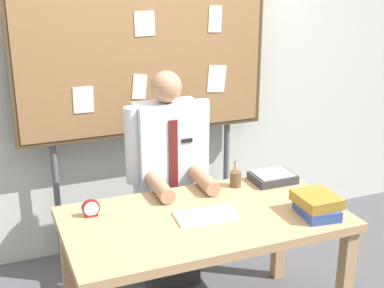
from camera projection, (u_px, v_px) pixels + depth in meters
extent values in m
cube|color=silver|center=(136.00, 66.00, 3.82)|extent=(6.40, 0.08, 2.70)
cube|color=tan|center=(204.00, 219.00, 2.93)|extent=(1.52, 0.82, 0.05)
cube|color=tan|center=(344.00, 286.00, 2.99)|extent=(0.07, 0.07, 0.70)
cube|color=tan|center=(69.00, 273.00, 3.12)|extent=(0.07, 0.07, 0.70)
cube|color=tan|center=(279.00, 230.00, 3.61)|extent=(0.07, 0.07, 0.70)
cube|color=#2D2D33|center=(169.00, 250.00, 3.63)|extent=(0.34, 0.30, 0.44)
cube|color=silver|center=(167.00, 164.00, 3.42)|extent=(0.40, 0.22, 0.80)
sphere|color=#A87A5B|center=(166.00, 87.00, 3.26)|extent=(0.19, 0.19, 0.19)
cylinder|color=silver|center=(132.00, 146.00, 3.27)|extent=(0.09, 0.09, 0.48)
cylinder|color=silver|center=(202.00, 137.00, 3.44)|extent=(0.09, 0.09, 0.48)
cylinder|color=#A87A5B|center=(160.00, 187.00, 3.16)|extent=(0.09, 0.30, 0.09)
cylinder|color=#A87A5B|center=(204.00, 180.00, 3.26)|extent=(0.09, 0.30, 0.09)
cube|color=#591919|center=(173.00, 161.00, 3.30)|extent=(0.06, 0.01, 0.52)
cube|color=black|center=(187.00, 141.00, 3.30)|extent=(0.07, 0.01, 0.02)
cube|color=#4C3823|center=(144.00, 53.00, 3.61)|extent=(1.75, 0.05, 1.13)
cube|color=olive|center=(144.00, 53.00, 3.60)|extent=(1.69, 0.04, 1.07)
cylinder|color=#59595E|center=(58.00, 203.00, 3.73)|extent=(0.04, 0.04, 0.94)
cylinder|color=#59595E|center=(226.00, 177.00, 4.19)|extent=(0.04, 0.04, 0.94)
cube|color=white|center=(83.00, 100.00, 3.51)|extent=(0.14, 0.00, 0.18)
cube|color=silver|center=(217.00, 79.00, 3.83)|extent=(0.15, 0.00, 0.20)
cube|color=white|center=(145.00, 24.00, 3.51)|extent=(0.14, 0.00, 0.16)
cube|color=silver|center=(215.00, 19.00, 3.69)|extent=(0.10, 0.00, 0.18)
cube|color=silver|center=(140.00, 87.00, 3.63)|extent=(0.11, 0.00, 0.18)
cube|color=#2D4C99|center=(317.00, 210.00, 2.91)|extent=(0.20, 0.26, 0.06)
cube|color=olive|center=(316.00, 200.00, 2.90)|extent=(0.20, 0.24, 0.06)
cube|color=white|center=(207.00, 216.00, 2.91)|extent=(0.34, 0.21, 0.01)
cylinder|color=maroon|center=(91.00, 208.00, 2.90)|extent=(0.10, 0.02, 0.10)
cylinder|color=white|center=(91.00, 209.00, 2.89)|extent=(0.08, 0.00, 0.08)
cube|color=maroon|center=(91.00, 215.00, 2.91)|extent=(0.07, 0.04, 0.01)
cylinder|color=brown|center=(235.00, 179.00, 3.28)|extent=(0.07, 0.07, 0.09)
cylinder|color=#263399|center=(235.00, 172.00, 3.28)|extent=(0.01, 0.01, 0.15)
cylinder|color=maroon|center=(234.00, 172.00, 3.28)|extent=(0.01, 0.01, 0.15)
cylinder|color=gold|center=(234.00, 173.00, 3.26)|extent=(0.01, 0.01, 0.15)
cube|color=#333338|center=(273.00, 178.00, 3.36)|extent=(0.26, 0.20, 0.05)
cube|color=silver|center=(273.00, 173.00, 3.35)|extent=(0.22, 0.17, 0.01)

